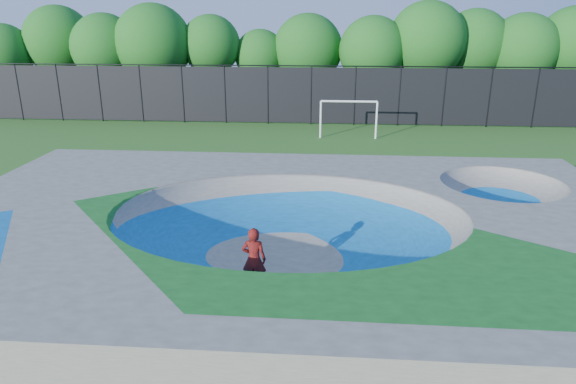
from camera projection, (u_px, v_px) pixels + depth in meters
name	position (u px, v px, depth m)	size (l,w,h in m)	color
ground	(288.00, 256.00, 16.16)	(120.00, 120.00, 0.00)	#2A5F1A
skate_deck	(288.00, 234.00, 15.92)	(22.00, 14.00, 1.50)	gray
skater	(254.00, 259.00, 13.88)	(0.67, 0.44, 1.83)	red
skateboard	(255.00, 288.00, 14.17)	(0.78, 0.22, 0.05)	black
soccer_goal	(349.00, 112.00, 31.34)	(3.54, 0.12, 2.34)	white
fence	(311.00, 94.00, 35.30)	(48.09, 0.09, 4.04)	black
treeline	(304.00, 46.00, 39.13)	(52.56, 7.81, 8.35)	#493A24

